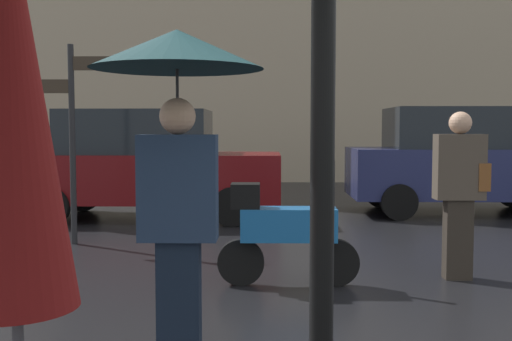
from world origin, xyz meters
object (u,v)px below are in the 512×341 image
Objects in this scene: pedestrian_with_bag at (460,185)px; parked_car_right at (459,161)px; pedestrian_with_umbrella at (177,100)px; parked_car_left at (147,164)px; folded_patio_umbrella_near at (12,135)px; street_signpost at (72,123)px; parked_scooter at (284,230)px.

parked_car_right reaches higher than pedestrian_with_bag.
pedestrian_with_umbrella reaches higher than parked_car_left.
folded_patio_umbrella_near reaches higher than pedestrian_with_bag.
pedestrian_with_umbrella is at bearing -135.64° from parked_car_right.
street_signpost reaches higher than pedestrian_with_umbrella.
folded_patio_umbrella_near is at bearing 82.27° from parked_car_left.
folded_patio_umbrella_near is 0.51× the size of parked_car_left.
parked_car_right is (4.27, 9.22, -0.55)m from folded_patio_umbrella_near.
parked_car_left is (-1.50, 6.54, -0.78)m from pedestrian_with_umbrella.
parked_car_left is (-1.29, 8.53, -0.58)m from folded_patio_umbrella_near.
pedestrian_with_bag is 0.39× the size of parked_car_left.
street_signpost is (-4.55, 1.82, 0.65)m from pedestrian_with_bag.
parked_car_right reaches higher than parked_scooter.
parked_scooter is 0.31× the size of parked_car_left.
pedestrian_with_bag is (2.54, 2.36, -0.75)m from pedestrian_with_umbrella.
pedestrian_with_bag is 5.11m from parked_car_right.
folded_patio_umbrella_near is 8.64m from parked_car_left.
parked_car_left is 1.11× the size of parked_car_right.
parked_car_right is (1.52, 4.88, -0.00)m from pedestrian_with_bag.
folded_patio_umbrella_near is at bearing -73.75° from street_signpost.
parked_car_left reaches higher than parked_scooter.
parked_scooter is at bearing 76.84° from folded_patio_umbrella_near.
pedestrian_with_umbrella is at bearing 86.61° from parked_car_left.
parked_car_right is 6.83m from street_signpost.
pedestrian_with_bag is 0.65× the size of street_signpost.
street_signpost is (-2.01, 4.18, -0.10)m from pedestrian_with_umbrella.
pedestrian_with_bag is (2.75, 4.35, -0.55)m from folded_patio_umbrella_near.
parked_car_left is at bearing 170.76° from parked_car_right.
folded_patio_umbrella_near is at bearing 60.12° from pedestrian_with_umbrella.
parked_scooter is at bearing -123.05° from pedestrian_with_bag.
folded_patio_umbrella_near is 1.06× the size of pedestrian_with_umbrella.
parked_car_right is (5.56, 0.69, 0.02)m from parked_car_left.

